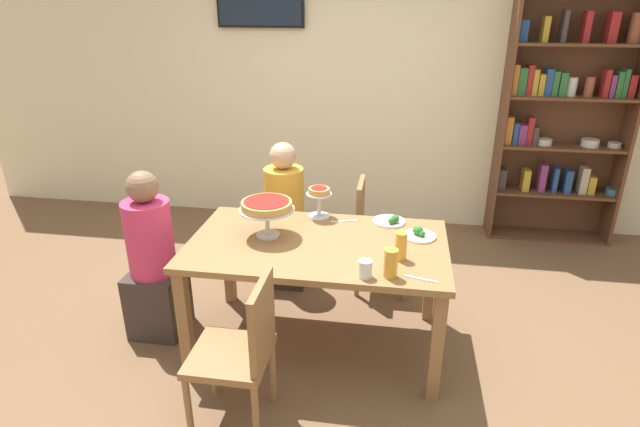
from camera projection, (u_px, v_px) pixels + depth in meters
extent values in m
plane|color=brown|center=(318.00, 342.00, 3.42)|extent=(12.00, 12.00, 0.00)
cube|color=beige|center=(355.00, 80.00, 4.88)|extent=(8.00, 0.12, 2.80)
cube|color=olive|center=(317.00, 245.00, 3.14)|extent=(1.58, 0.93, 0.04)
cube|color=olive|center=(185.00, 322.00, 3.02)|extent=(0.07, 0.07, 0.70)
cube|color=olive|center=(437.00, 347.00, 2.81)|extent=(0.07, 0.07, 0.70)
cube|color=olive|center=(229.00, 259.00, 3.76)|extent=(0.07, 0.07, 0.70)
cube|color=olive|center=(431.00, 275.00, 3.55)|extent=(0.07, 0.07, 0.70)
cube|color=brown|center=(502.00, 121.00, 4.60)|extent=(0.03, 0.30, 2.20)
cube|color=brown|center=(630.00, 126.00, 4.44)|extent=(0.03, 0.30, 2.20)
cube|color=brown|center=(560.00, 120.00, 4.65)|extent=(1.10, 0.02, 2.20)
cube|color=brown|center=(544.00, 235.00, 4.94)|extent=(1.04, 0.28, 0.02)
cube|color=brown|center=(552.00, 192.00, 4.77)|extent=(1.04, 0.28, 0.02)
cube|color=brown|center=(560.00, 146.00, 4.60)|extent=(1.04, 0.28, 0.02)
cube|color=brown|center=(570.00, 97.00, 4.43)|extent=(1.04, 0.28, 0.02)
cube|color=brown|center=(580.00, 44.00, 4.26)|extent=(1.04, 0.28, 0.02)
cube|color=#3D3838|center=(501.00, 178.00, 4.80)|extent=(0.06, 0.13, 0.20)
cube|color=#B7932D|center=(525.00, 180.00, 4.77)|extent=(0.06, 0.13, 0.20)
cube|color=#7A3370|center=(542.00, 177.00, 4.73)|extent=(0.06, 0.12, 0.26)
cube|color=navy|center=(554.00, 179.00, 4.72)|extent=(0.04, 0.12, 0.23)
cube|color=navy|center=(567.00, 181.00, 4.71)|extent=(0.06, 0.13, 0.21)
cube|color=#B2A88E|center=(583.00, 180.00, 4.68)|extent=(0.06, 0.12, 0.25)
cube|color=#B7932D|center=(590.00, 184.00, 4.69)|extent=(0.06, 0.13, 0.17)
cylinder|color=#3D7084|center=(614.00, 191.00, 4.68)|extent=(0.15, 0.15, 0.06)
cube|color=orange|center=(508.00, 130.00, 4.62)|extent=(0.06, 0.13, 0.25)
cube|color=navy|center=(515.00, 133.00, 4.62)|extent=(0.04, 0.13, 0.19)
cube|color=#7A3370|center=(522.00, 134.00, 4.61)|extent=(0.07, 0.13, 0.18)
cube|color=maroon|center=(529.00, 130.00, 4.59)|extent=(0.05, 0.11, 0.25)
cube|color=#3D3838|center=(534.00, 135.00, 4.60)|extent=(0.04, 0.13, 0.16)
cylinder|color=silver|center=(544.00, 142.00, 4.61)|extent=(0.14, 0.14, 0.05)
cylinder|color=silver|center=(590.00, 143.00, 4.55)|extent=(0.15, 0.15, 0.06)
cylinder|color=beige|center=(615.00, 145.00, 4.52)|extent=(0.11, 0.11, 0.04)
cube|color=orange|center=(515.00, 79.00, 4.45)|extent=(0.04, 0.13, 0.26)
cube|color=#2D6B38|center=(521.00, 81.00, 4.44)|extent=(0.07, 0.13, 0.23)
cube|color=maroon|center=(529.00, 80.00, 4.43)|extent=(0.04, 0.13, 0.25)
cube|color=#B7932D|center=(534.00, 82.00, 4.43)|extent=(0.04, 0.13, 0.22)
cube|color=#B7932D|center=(540.00, 84.00, 4.43)|extent=(0.05, 0.13, 0.18)
cube|color=navy|center=(548.00, 82.00, 4.41)|extent=(0.06, 0.13, 0.23)
cube|color=#2D6B38|center=(554.00, 83.00, 4.41)|extent=(0.05, 0.13, 0.21)
cube|color=#2D6B38|center=(562.00, 84.00, 4.40)|extent=(0.06, 0.13, 0.20)
cylinder|color=silver|center=(571.00, 87.00, 4.40)|extent=(0.09, 0.09, 0.16)
cylinder|color=brown|center=(589.00, 87.00, 4.37)|extent=(0.08, 0.08, 0.16)
cube|color=maroon|center=(605.00, 83.00, 4.34)|extent=(0.04, 0.13, 0.23)
cube|color=#7A3370|center=(611.00, 86.00, 4.35)|extent=(0.04, 0.13, 0.19)
cube|color=#2D6B38|center=(617.00, 84.00, 4.33)|extent=(0.05, 0.13, 0.22)
cube|color=#2D6B38|center=(624.00, 83.00, 4.32)|extent=(0.04, 0.13, 0.24)
cube|color=maroon|center=(630.00, 86.00, 4.32)|extent=(0.06, 0.13, 0.19)
cube|color=navy|center=(523.00, 31.00, 4.29)|extent=(0.06, 0.13, 0.18)
cube|color=#B7932D|center=(545.00, 29.00, 4.26)|extent=(0.05, 0.11, 0.21)
cube|color=#3D3838|center=(564.00, 26.00, 4.23)|extent=(0.04, 0.13, 0.25)
cube|color=maroon|center=(586.00, 27.00, 4.21)|extent=(0.05, 0.13, 0.25)
cube|color=maroon|center=(612.00, 27.00, 4.18)|extent=(0.07, 0.13, 0.24)
cylinder|color=brown|center=(636.00, 28.00, 4.15)|extent=(0.11, 0.11, 0.23)
cube|color=black|center=(260.00, 1.00, 4.66)|extent=(0.82, 0.05, 0.45)
cube|color=#192333|center=(259.00, 1.00, 4.63)|extent=(0.78, 0.01, 0.41)
cube|color=#382D28|center=(159.00, 301.00, 3.47)|extent=(0.34, 0.34, 0.45)
cylinder|color=#D63866|center=(149.00, 238.00, 3.28)|extent=(0.30, 0.30, 0.50)
sphere|color=#846047|center=(142.00, 187.00, 3.15)|extent=(0.20, 0.20, 0.20)
cube|color=#382D28|center=(286.00, 255.00, 4.09)|extent=(0.34, 0.34, 0.45)
cylinder|color=gold|center=(284.00, 200.00, 3.91)|extent=(0.30, 0.30, 0.50)
sphere|color=tan|center=(283.00, 156.00, 3.77)|extent=(0.20, 0.20, 0.20)
cube|color=olive|center=(230.00, 355.00, 2.62)|extent=(0.40, 0.40, 0.04)
cube|color=olive|center=(262.00, 321.00, 2.50)|extent=(0.04, 0.36, 0.42)
cylinder|color=olive|center=(189.00, 410.00, 2.57)|extent=(0.04, 0.04, 0.41)
cylinder|color=olive|center=(213.00, 365.00, 2.89)|extent=(0.04, 0.04, 0.41)
cylinder|color=olive|center=(256.00, 419.00, 2.52)|extent=(0.04, 0.04, 0.41)
cylinder|color=olive|center=(273.00, 372.00, 2.84)|extent=(0.04, 0.04, 0.41)
cube|color=olive|center=(383.00, 237.00, 3.92)|extent=(0.40, 0.40, 0.04)
cube|color=olive|center=(360.00, 208.00, 3.86)|extent=(0.04, 0.36, 0.42)
cylinder|color=olive|center=(404.00, 254.00, 4.14)|extent=(0.04, 0.04, 0.41)
cylinder|color=olive|center=(404.00, 276.00, 3.83)|extent=(0.04, 0.04, 0.41)
cylinder|color=olive|center=(361.00, 251.00, 4.20)|extent=(0.04, 0.04, 0.41)
cylinder|color=olive|center=(357.00, 272.00, 3.88)|extent=(0.04, 0.04, 0.41)
cylinder|color=silver|center=(268.00, 235.00, 3.22)|extent=(0.15, 0.15, 0.01)
cylinder|color=silver|center=(267.00, 222.00, 3.18)|extent=(0.03, 0.03, 0.16)
cylinder|color=silver|center=(267.00, 209.00, 3.15)|extent=(0.35, 0.35, 0.01)
cylinder|color=tan|center=(267.00, 205.00, 3.14)|extent=(0.32, 0.32, 0.05)
cylinder|color=maroon|center=(266.00, 201.00, 3.13)|extent=(0.28, 0.28, 0.00)
cylinder|color=silver|center=(319.00, 216.00, 3.50)|extent=(0.15, 0.15, 0.01)
cylinder|color=silver|center=(319.00, 205.00, 3.46)|extent=(0.03, 0.03, 0.15)
cylinder|color=silver|center=(319.00, 194.00, 3.43)|extent=(0.17, 0.17, 0.01)
cylinder|color=tan|center=(319.00, 191.00, 3.42)|extent=(0.14, 0.14, 0.04)
cylinder|color=maroon|center=(319.00, 188.00, 3.42)|extent=(0.11, 0.11, 0.00)
cylinder|color=white|center=(389.00, 221.00, 3.41)|extent=(0.22, 0.22, 0.01)
sphere|color=#2D7028|center=(392.00, 221.00, 3.35)|extent=(0.04, 0.04, 0.04)
sphere|color=#2D7028|center=(395.00, 219.00, 3.36)|extent=(0.05, 0.05, 0.05)
cylinder|color=white|center=(419.00, 236.00, 3.20)|extent=(0.21, 0.21, 0.01)
sphere|color=#2D7028|center=(419.00, 231.00, 3.19)|extent=(0.06, 0.06, 0.06)
sphere|color=#2D7028|center=(417.00, 230.00, 3.20)|extent=(0.06, 0.06, 0.06)
sphere|color=#2D7028|center=(418.00, 232.00, 3.20)|extent=(0.04, 0.04, 0.04)
sphere|color=#2D7028|center=(422.00, 234.00, 3.17)|extent=(0.04, 0.04, 0.04)
cylinder|color=gold|center=(401.00, 246.00, 2.90)|extent=(0.07, 0.07, 0.17)
cylinder|color=gold|center=(391.00, 263.00, 2.71)|extent=(0.08, 0.08, 0.16)
cylinder|color=white|center=(365.00, 269.00, 2.72)|extent=(0.08, 0.08, 0.10)
cube|color=silver|center=(344.00, 221.00, 3.43)|extent=(0.18, 0.07, 0.00)
cube|color=silver|center=(421.00, 279.00, 2.72)|extent=(0.18, 0.06, 0.00)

